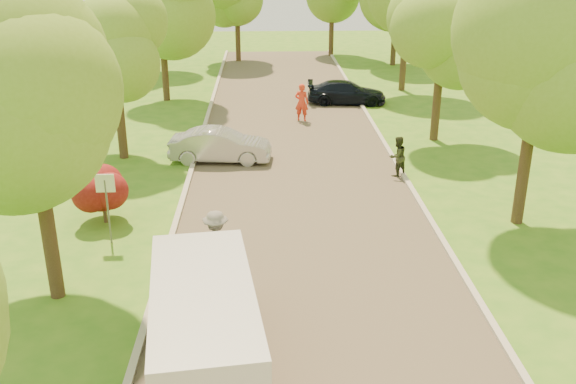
{
  "coord_description": "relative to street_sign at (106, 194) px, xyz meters",
  "views": [
    {
      "loc": [
        -1.22,
        -13.35,
        8.46
      ],
      "look_at": [
        -0.52,
        4.62,
        1.3
      ],
      "focal_mm": 40.0,
      "sensor_mm": 36.0,
      "label": 1
    }
  ],
  "objects": [
    {
      "name": "street_sign",
      "position": [
        0.0,
        0.0,
        0.0
      ],
      "size": [
        0.55,
        0.06,
        2.17
      ],
      "color": "#59595E",
      "rests_on": "ground"
    },
    {
      "name": "curb_left",
      "position": [
        1.75,
        4.0,
        -1.5
      ],
      "size": [
        0.18,
        60.0,
        0.12
      ],
      "primitive_type": "cube",
      "color": "#B2AD9E",
      "rests_on": "ground"
    },
    {
      "name": "tree_r_midb",
      "position": [
        12.4,
        10.0,
        3.32
      ],
      "size": [
        4.51,
        4.4,
        7.01
      ],
      "color": "#382619",
      "rests_on": "ground"
    },
    {
      "name": "tree_l_mida",
      "position": [
        -0.5,
        -3.0,
        3.61
      ],
      "size": [
        4.71,
        4.6,
        7.39
      ],
      "color": "#382619",
      "rests_on": "ground"
    },
    {
      "name": "ground",
      "position": [
        5.8,
        -4.0,
        -1.56
      ],
      "size": [
        100.0,
        100.0,
        0.0
      ],
      "primitive_type": "plane",
      "color": "#38761C",
      "rests_on": "ground"
    },
    {
      "name": "dark_sedan",
      "position": [
        9.1,
        16.82,
        -0.95
      ],
      "size": [
        4.37,
        2.06,
        1.23
      ],
      "primitive_type": "imported",
      "rotation": [
        0.0,
        0.0,
        1.49
      ],
      "color": "black",
      "rests_on": "ground"
    },
    {
      "name": "curb_right",
      "position": [
        9.85,
        4.0,
        -1.5
      ],
      "size": [
        0.18,
        60.0,
        0.12
      ],
      "primitive_type": "cube",
      "color": "#B2AD9E",
      "rests_on": "ground"
    },
    {
      "name": "tree_l_midb",
      "position": [
        -1.01,
        8.0,
        3.02
      ],
      "size": [
        4.3,
        4.2,
        6.62
      ],
      "color": "#382619",
      "rests_on": "ground"
    },
    {
      "name": "red_shrub",
      "position": [
        -0.5,
        1.5,
        -0.47
      ],
      "size": [
        1.7,
        1.7,
        1.95
      ],
      "color": "#382619",
      "rests_on": "ground"
    },
    {
      "name": "person_striped",
      "position": [
        6.45,
        13.37,
        -0.64
      ],
      "size": [
        0.77,
        0.61,
        1.85
      ],
      "primitive_type": "imported",
      "rotation": [
        0.0,
        0.0,
        2.87
      ],
      "color": "red",
      "rests_on": "ground"
    },
    {
      "name": "tree_r_mida",
      "position": [
        12.82,
        1.0,
        3.97
      ],
      "size": [
        5.13,
        5.0,
        7.95
      ],
      "color": "#382619",
      "rests_on": "ground"
    },
    {
      "name": "silver_sedan",
      "position": [
        2.82,
        7.37,
        -0.9
      ],
      "size": [
        4.15,
        1.75,
        1.33
      ],
      "primitive_type": "imported",
      "rotation": [
        0.0,
        0.0,
        1.49
      ],
      "color": "#ABABB0",
      "rests_on": "ground"
    },
    {
      "name": "person_olive",
      "position": [
        9.6,
        5.39,
        -0.79
      ],
      "size": [
        0.95,
        0.9,
        1.55
      ],
      "primitive_type": "imported",
      "rotation": [
        0.0,
        0.0,
        3.71
      ],
      "color": "#2C331E",
      "rests_on": "ground"
    },
    {
      "name": "minivan",
      "position": [
        3.29,
        -6.1,
        -0.52
      ],
      "size": [
        2.74,
        5.52,
        1.97
      ],
      "rotation": [
        0.0,
        0.0,
        0.13
      ],
      "color": "white",
      "rests_on": "ground"
    },
    {
      "name": "road",
      "position": [
        5.8,
        4.0,
        -1.56
      ],
      "size": [
        8.0,
        60.0,
        0.01
      ],
      "primitive_type": "cube",
      "color": "#4C4438",
      "rests_on": "ground"
    },
    {
      "name": "longboard",
      "position": [
        3.3,
        -2.29,
        -1.46
      ],
      "size": [
        0.35,
        0.96,
        0.11
      ],
      "rotation": [
        0.0,
        0.0,
        3.04
      ],
      "color": "black",
      "rests_on": "ground"
    },
    {
      "name": "skateboarder",
      "position": [
        3.3,
        -2.29,
        -0.53
      ],
      "size": [
        1.25,
        0.8,
        1.83
      ],
      "primitive_type": "imported",
      "rotation": [
        0.0,
        0.0,
        3.04
      ],
      "color": "slate",
      "rests_on": "longboard"
    }
  ]
}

